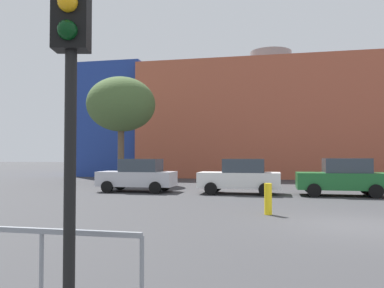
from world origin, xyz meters
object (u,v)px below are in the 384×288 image
(parked_car_1, at_px, (240,176))
(traffic_light_near_left, at_px, (70,61))
(bollard_yellow_0, at_px, (268,199))
(parked_car_0, at_px, (138,175))
(bare_tree_0, at_px, (121,105))
(parked_car_2, at_px, (343,177))

(parked_car_1, height_order, traffic_light_near_left, traffic_light_near_left)
(traffic_light_near_left, xyz_separation_m, bollard_yellow_0, (1.84, 9.01, -2.32))
(parked_car_0, relative_size, bare_tree_0, 0.55)
(parked_car_1, distance_m, traffic_light_near_left, 15.82)
(parked_car_1, xyz_separation_m, traffic_light_near_left, (-0.41, -15.69, 1.96))
(parked_car_0, bearing_deg, parked_car_2, -180.00)
(parked_car_0, xyz_separation_m, parked_car_2, (10.11, 0.00, 0.02))
(parked_car_1, bearing_deg, bollard_yellow_0, 102.11)
(bare_tree_0, bearing_deg, traffic_light_near_left, -68.99)
(parked_car_2, height_order, bollard_yellow_0, parked_car_2)
(bare_tree_0, bearing_deg, parked_car_2, -21.72)
(bare_tree_0, bearing_deg, parked_car_1, -31.93)
(parked_car_0, distance_m, parked_car_2, 10.11)
(bare_tree_0, height_order, bollard_yellow_0, bare_tree_0)
(parked_car_0, height_order, bollard_yellow_0, parked_car_0)
(traffic_light_near_left, bearing_deg, parked_car_1, 165.07)
(bollard_yellow_0, bearing_deg, parked_car_1, 102.11)
(traffic_light_near_left, distance_m, bollard_yellow_0, 9.49)
(parked_car_1, height_order, bare_tree_0, bare_tree_0)
(traffic_light_near_left, bearing_deg, parked_car_2, 148.28)
(parked_car_2, bearing_deg, traffic_light_near_left, 71.74)
(parked_car_1, bearing_deg, parked_car_2, -180.00)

